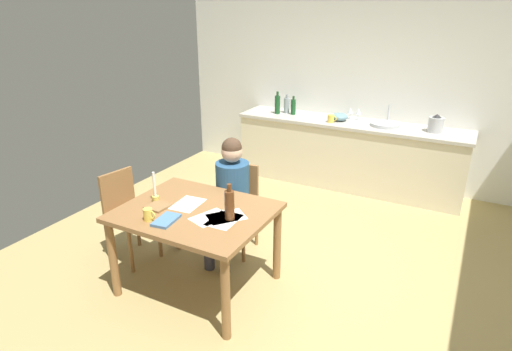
{
  "coord_description": "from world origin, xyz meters",
  "views": [
    {
      "loc": [
        1.5,
        -3.22,
        2.34
      ],
      "look_at": [
        -0.26,
        0.08,
        0.85
      ],
      "focal_mm": 30.24,
      "sensor_mm": 36.0,
      "label": 1
    }
  ],
  "objects_px": {
    "chair_side_empty": "(127,212)",
    "candlestick": "(155,193)",
    "wine_glass_by_kettle": "(350,111)",
    "teacup_on_counter": "(331,119)",
    "mixing_bowl": "(339,117)",
    "chair_at_table": "(237,204)",
    "sink_unit": "(385,124)",
    "dining_table": "(196,221)",
    "bottle_wine_red": "(293,107)",
    "book_cookery": "(158,207)",
    "stovetop_kettle": "(436,124)",
    "book_magazine": "(166,220)",
    "wine_bottle_on_table": "(230,204)",
    "bottle_vinegar": "(287,105)",
    "wine_glass_near_sink": "(359,112)",
    "bottle_oil": "(277,104)",
    "person_seated": "(230,192)",
    "coffee_mug": "(148,215)"
  },
  "relations": [
    {
      "from": "book_magazine",
      "to": "wine_bottle_on_table",
      "type": "xyz_separation_m",
      "value": [
        0.42,
        0.27,
        0.12
      ]
    },
    {
      "from": "wine_glass_near_sink",
      "to": "stovetop_kettle",
      "type": "bearing_deg",
      "value": -8.66
    },
    {
      "from": "sink_unit",
      "to": "wine_glass_near_sink",
      "type": "bearing_deg",
      "value": 159.39
    },
    {
      "from": "book_cookery",
      "to": "stovetop_kettle",
      "type": "bearing_deg",
      "value": 59.95
    },
    {
      "from": "person_seated",
      "to": "chair_side_empty",
      "type": "relative_size",
      "value": 1.37
    },
    {
      "from": "book_cookery",
      "to": "sink_unit",
      "type": "bearing_deg",
      "value": 69.12
    },
    {
      "from": "chair_at_table",
      "to": "bottle_vinegar",
      "type": "height_order",
      "value": "bottle_vinegar"
    },
    {
      "from": "chair_at_table",
      "to": "bottle_oil",
      "type": "xyz_separation_m",
      "value": [
        -0.55,
        2.08,
        0.54
      ]
    },
    {
      "from": "book_magazine",
      "to": "mixing_bowl",
      "type": "xyz_separation_m",
      "value": [
        0.39,
        3.13,
        0.19
      ]
    },
    {
      "from": "wine_glass_near_sink",
      "to": "book_cookery",
      "type": "bearing_deg",
      "value": -104.78
    },
    {
      "from": "book_magazine",
      "to": "sink_unit",
      "type": "xyz_separation_m",
      "value": [
        0.99,
        3.14,
        0.16
      ]
    },
    {
      "from": "bottle_vinegar",
      "to": "bottle_wine_red",
      "type": "xyz_separation_m",
      "value": [
        0.12,
        -0.04,
        -0.0
      ]
    },
    {
      "from": "chair_side_empty",
      "to": "wine_glass_by_kettle",
      "type": "xyz_separation_m",
      "value": [
        1.28,
        2.92,
        0.52
      ]
    },
    {
      "from": "chair_side_empty",
      "to": "coffee_mug",
      "type": "relative_size",
      "value": 7.92
    },
    {
      "from": "chair_at_table",
      "to": "mixing_bowl",
      "type": "relative_size",
      "value": 3.9
    },
    {
      "from": "dining_table",
      "to": "mixing_bowl",
      "type": "bearing_deg",
      "value": 83.81
    },
    {
      "from": "chair_at_table",
      "to": "sink_unit",
      "type": "xyz_separation_m",
      "value": [
        0.94,
        2.13,
        0.43
      ]
    },
    {
      "from": "chair_side_empty",
      "to": "chair_at_table",
      "type": "bearing_deg",
      "value": 37.61
    },
    {
      "from": "stovetop_kettle",
      "to": "chair_side_empty",
      "type": "bearing_deg",
      "value": -130.66
    },
    {
      "from": "book_cookery",
      "to": "wine_glass_by_kettle",
      "type": "height_order",
      "value": "wine_glass_by_kettle"
    },
    {
      "from": "wine_bottle_on_table",
      "to": "bottle_wine_red",
      "type": "distance_m",
      "value": 2.97
    },
    {
      "from": "bottle_wine_red",
      "to": "teacup_on_counter",
      "type": "relative_size",
      "value": 2.1
    },
    {
      "from": "wine_bottle_on_table",
      "to": "teacup_on_counter",
      "type": "bearing_deg",
      "value": 92.04
    },
    {
      "from": "wine_bottle_on_table",
      "to": "mixing_bowl",
      "type": "bearing_deg",
      "value": 90.57
    },
    {
      "from": "bottle_vinegar",
      "to": "chair_side_empty",
      "type": "bearing_deg",
      "value": -97.81
    },
    {
      "from": "mixing_bowl",
      "to": "teacup_on_counter",
      "type": "bearing_deg",
      "value": -115.47
    },
    {
      "from": "wine_glass_by_kettle",
      "to": "teacup_on_counter",
      "type": "distance_m",
      "value": 0.35
    },
    {
      "from": "dining_table",
      "to": "sink_unit",
      "type": "height_order",
      "value": "sink_unit"
    },
    {
      "from": "bottle_vinegar",
      "to": "mixing_bowl",
      "type": "bearing_deg",
      "value": -4.65
    },
    {
      "from": "wine_glass_by_kettle",
      "to": "teacup_on_counter",
      "type": "bearing_deg",
      "value": -118.73
    },
    {
      "from": "book_cookery",
      "to": "book_magazine",
      "type": "bearing_deg",
      "value": -34.6
    },
    {
      "from": "mixing_bowl",
      "to": "person_seated",
      "type": "bearing_deg",
      "value": -98.39
    },
    {
      "from": "chair_at_table",
      "to": "bottle_wine_red",
      "type": "bearing_deg",
      "value": 98.76
    },
    {
      "from": "wine_bottle_on_table",
      "to": "stovetop_kettle",
      "type": "xyz_separation_m",
      "value": [
        1.16,
        2.86,
        0.12
      ]
    },
    {
      "from": "person_seated",
      "to": "book_cookery",
      "type": "relative_size",
      "value": 7.04
    },
    {
      "from": "wine_glass_by_kettle",
      "to": "wine_glass_near_sink",
      "type": "bearing_deg",
      "value": 0.0
    },
    {
      "from": "dining_table",
      "to": "bottle_vinegar",
      "type": "relative_size",
      "value": 4.69
    },
    {
      "from": "chair_side_empty",
      "to": "coffee_mug",
      "type": "bearing_deg",
      "value": -32.24
    },
    {
      "from": "person_seated",
      "to": "bottle_vinegar",
      "type": "height_order",
      "value": "person_seated"
    },
    {
      "from": "chair_side_empty",
      "to": "candlestick",
      "type": "height_order",
      "value": "candlestick"
    },
    {
      "from": "person_seated",
      "to": "book_cookery",
      "type": "height_order",
      "value": "person_seated"
    },
    {
      "from": "person_seated",
      "to": "coffee_mug",
      "type": "relative_size",
      "value": 10.84
    },
    {
      "from": "candlestick",
      "to": "wine_bottle_on_table",
      "type": "height_order",
      "value": "wine_bottle_on_table"
    },
    {
      "from": "chair_side_empty",
      "to": "wine_bottle_on_table",
      "type": "distance_m",
      "value": 1.28
    },
    {
      "from": "book_magazine",
      "to": "sink_unit",
      "type": "distance_m",
      "value": 3.29
    },
    {
      "from": "sink_unit",
      "to": "person_seated",
      "type": "bearing_deg",
      "value": -112.25
    },
    {
      "from": "chair_side_empty",
      "to": "book_magazine",
      "type": "xyz_separation_m",
      "value": [
        0.79,
        -0.37,
        0.27
      ]
    },
    {
      "from": "book_magazine",
      "to": "chair_at_table",
      "type": "bearing_deg",
      "value": 80.66
    },
    {
      "from": "candlestick",
      "to": "book_magazine",
      "type": "relative_size",
      "value": 1.13
    },
    {
      "from": "dining_table",
      "to": "chair_side_empty",
      "type": "relative_size",
      "value": 1.41
    }
  ]
}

